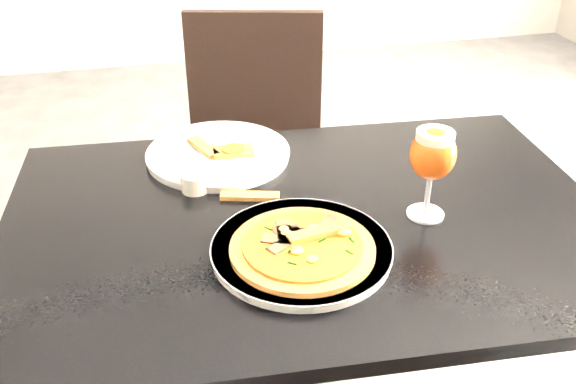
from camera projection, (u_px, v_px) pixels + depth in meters
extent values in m
cube|color=black|center=(308.00, 222.00, 1.28)|extent=(1.25, 0.88, 0.03)
cylinder|color=black|center=(80.00, 289.00, 1.68)|extent=(0.05, 0.05, 0.72)
cylinder|color=black|center=(468.00, 250.00, 1.84)|extent=(0.05, 0.05, 0.72)
cube|color=black|center=(253.00, 186.00, 1.94)|extent=(0.53, 0.53, 0.04)
cylinder|color=black|center=(193.00, 285.00, 1.92)|extent=(0.04, 0.04, 0.44)
cylinder|color=black|center=(310.00, 286.00, 1.91)|extent=(0.04, 0.04, 0.44)
cylinder|color=black|center=(207.00, 220.00, 2.22)|extent=(0.04, 0.04, 0.44)
cylinder|color=black|center=(309.00, 221.00, 2.21)|extent=(0.04, 0.04, 0.44)
cube|color=black|center=(255.00, 82.00, 1.97)|extent=(0.41, 0.13, 0.43)
cylinder|color=silver|center=(301.00, 250.00, 1.16)|extent=(0.34, 0.34, 0.02)
cylinder|color=olive|center=(302.00, 249.00, 1.14)|extent=(0.26, 0.26, 0.01)
cylinder|color=red|center=(302.00, 245.00, 1.14)|extent=(0.21, 0.21, 0.01)
cube|color=#4B2920|center=(318.00, 240.00, 1.14)|extent=(0.05, 0.03, 0.00)
cube|color=#4B2920|center=(313.00, 229.00, 1.17)|extent=(0.05, 0.06, 0.00)
cube|color=#4B2920|center=(286.00, 224.00, 1.18)|extent=(0.04, 0.06, 0.00)
cube|color=#4B2920|center=(287.00, 241.00, 1.14)|extent=(0.06, 0.05, 0.00)
cube|color=#4B2920|center=(282.00, 252.00, 1.11)|extent=(0.06, 0.05, 0.00)
cube|color=#4B2920|center=(304.00, 265.00, 1.08)|extent=(0.04, 0.06, 0.00)
cube|color=#4B2920|center=(315.00, 248.00, 1.12)|extent=(0.05, 0.06, 0.00)
ellipsoid|color=#E6DC4A|center=(310.00, 237.00, 1.14)|extent=(0.02, 0.02, 0.01)
ellipsoid|color=#E6DC4A|center=(294.00, 222.00, 1.19)|extent=(0.02, 0.02, 0.01)
ellipsoid|color=#E6DC4A|center=(292.00, 240.00, 1.14)|extent=(0.02, 0.02, 0.01)
ellipsoid|color=#E6DC4A|center=(275.00, 256.00, 1.09)|extent=(0.02, 0.02, 0.01)
ellipsoid|color=#E6DC4A|center=(305.00, 248.00, 1.12)|extent=(0.02, 0.02, 0.01)
ellipsoid|color=#E6DC4A|center=(338.00, 248.00, 1.11)|extent=(0.02, 0.02, 0.01)
cube|color=#16410B|center=(303.00, 239.00, 1.15)|extent=(0.01, 0.02, 0.00)
cube|color=#16410B|center=(293.00, 231.00, 1.17)|extent=(0.01, 0.02, 0.00)
cube|color=#16410B|center=(272.00, 229.00, 1.17)|extent=(0.01, 0.02, 0.00)
cube|color=#16410B|center=(287.00, 242.00, 1.14)|extent=(0.02, 0.01, 0.00)
cube|color=#16410B|center=(273.00, 250.00, 1.12)|extent=(0.02, 0.01, 0.00)
cube|color=#16410B|center=(298.00, 247.00, 1.12)|extent=(0.02, 0.01, 0.00)
cube|color=#16410B|center=(300.00, 257.00, 1.10)|extent=(0.01, 0.02, 0.00)
cube|color=#16410B|center=(319.00, 265.00, 1.08)|extent=(0.01, 0.02, 0.00)
cube|color=#16410B|center=(315.00, 249.00, 1.12)|extent=(0.01, 0.02, 0.00)
cube|color=#16410B|center=(334.00, 246.00, 1.13)|extent=(0.02, 0.01, 0.00)
cube|color=#16410B|center=(310.00, 241.00, 1.14)|extent=(0.02, 0.01, 0.00)
cube|color=#16410B|center=(316.00, 232.00, 1.16)|extent=(0.02, 0.01, 0.00)
cube|color=olive|center=(322.00, 234.00, 1.15)|extent=(0.12, 0.04, 0.01)
cylinder|color=silver|center=(218.00, 154.00, 1.48)|extent=(0.42, 0.42, 0.02)
cube|color=olive|center=(204.00, 147.00, 1.48)|extent=(0.07, 0.11, 0.01)
cube|color=olive|center=(233.00, 151.00, 1.47)|extent=(0.09, 0.06, 0.01)
cylinder|color=red|center=(233.00, 149.00, 1.46)|extent=(0.05, 0.05, 0.00)
cube|color=olive|center=(250.00, 196.00, 1.33)|extent=(0.13, 0.06, 0.01)
cylinder|color=silver|center=(195.00, 182.00, 1.35)|extent=(0.06, 0.06, 0.04)
cylinder|color=yellow|center=(195.00, 176.00, 1.34)|extent=(0.05, 0.05, 0.01)
cylinder|color=silver|center=(425.00, 214.00, 1.28)|extent=(0.07, 0.07, 0.01)
cylinder|color=silver|center=(428.00, 195.00, 1.25)|extent=(0.01, 0.01, 0.08)
ellipsoid|color=#A43E0F|center=(433.00, 154.00, 1.21)|extent=(0.09, 0.09, 0.10)
cylinder|color=beige|center=(435.00, 136.00, 1.19)|extent=(0.07, 0.07, 0.02)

